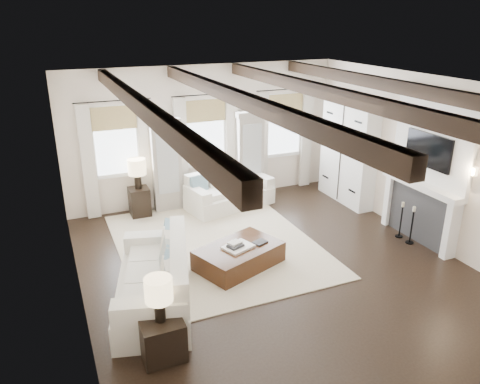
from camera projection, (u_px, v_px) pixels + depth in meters
name	position (u px, v px, depth m)	size (l,w,h in m)	color
ground	(277.00, 270.00, 8.25)	(7.50, 7.50, 0.00)	black
room_shell	(294.00, 150.00, 8.62)	(6.54, 7.54, 3.22)	white
area_rug	(216.00, 244.00, 9.17)	(3.65, 4.37, 0.02)	beige
sofa_back	(228.00, 192.00, 10.92)	(2.15, 1.32, 0.86)	white
sofa_left	(158.00, 281.00, 7.15)	(1.62, 2.52, 1.00)	white
ottoman	(239.00, 256.00, 8.32)	(1.48, 0.92, 0.39)	black
tray	(238.00, 247.00, 8.21)	(0.50, 0.38, 0.04)	white
book_lower	(235.00, 246.00, 8.16)	(0.26, 0.20, 0.04)	#262628
book_upper	(235.00, 243.00, 8.20)	(0.22, 0.17, 0.03)	beige
book_loose	(260.00, 242.00, 8.38)	(0.24, 0.18, 0.03)	#262628
side_table_front	(162.00, 338.00, 6.11)	(0.55, 0.55, 0.55)	black
lamp_front	(159.00, 292.00, 5.86)	(0.36, 0.36, 0.62)	black
side_table_back	(140.00, 202.00, 10.39)	(0.43, 0.43, 0.65)	black
lamp_back	(137.00, 169.00, 10.12)	(0.39, 0.39, 0.67)	black
candlestick_near	(411.00, 228.00, 9.13)	(0.16, 0.16, 0.78)	black
candlestick_far	(401.00, 223.00, 9.39)	(0.15, 0.15, 0.76)	black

